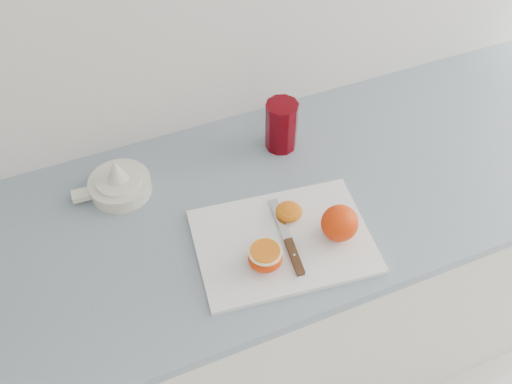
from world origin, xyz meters
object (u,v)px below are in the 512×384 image
cutting_board (283,241)px  half_orange (265,257)px  red_tumbler (281,127)px  counter (246,304)px  citrus_juicer (119,183)px

cutting_board → half_orange: size_ratio=5.14×
cutting_board → half_orange: 0.08m
red_tumbler → counter: bearing=-137.0°
counter → citrus_juicer: (-0.25, 0.15, 0.47)m
half_orange → red_tumbler: size_ratio=0.55×
counter → half_orange: bearing=-97.1°
citrus_juicer → red_tumbler: 0.41m
cutting_board → red_tumbler: (0.12, 0.28, 0.06)m
half_orange → citrus_juicer: size_ratio=0.40×
citrus_juicer → red_tumbler: bearing=-0.4°
citrus_juicer → red_tumbler: (0.41, -0.00, 0.03)m
cutting_board → half_orange: (-0.06, -0.04, 0.03)m
half_orange → citrus_juicer: 0.40m
counter → cutting_board: cutting_board is taller
counter → red_tumbler: bearing=43.0°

